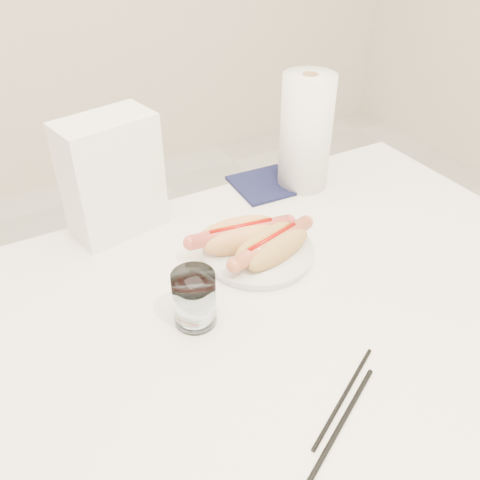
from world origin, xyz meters
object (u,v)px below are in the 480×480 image
plate (258,253)px  water_glass (194,299)px  table (270,330)px  napkin_box (112,177)px  hotdog_left (241,236)px  hotdog_right (272,246)px  paper_towel_roll (306,133)px

plate → water_glass: 0.20m
table → napkin_box: bearing=113.1°
plate → napkin_box: 0.32m
hotdog_left → hotdog_right: size_ratio=1.03×
table → plate: plate is taller
hotdog_right → napkin_box: napkin_box is taller
hotdog_left → hotdog_right: hotdog_left is taller
water_glass → napkin_box: 0.33m
table → water_glass: 0.17m
water_glass → table: bearing=-13.2°
paper_towel_roll → table: bearing=-131.5°
plate → hotdog_right: bearing=-69.8°
hotdog_right → napkin_box: size_ratio=0.80×
hotdog_left → table: bearing=-90.8°
napkin_box → paper_towel_roll: paper_towel_roll is taller
table → napkin_box: napkin_box is taller
water_glass → napkin_box: (-0.02, 0.32, 0.07)m
water_glass → hotdog_left: bearing=38.7°
hotdog_left → hotdog_right: 0.07m
hotdog_right → table: bearing=-136.1°
table → napkin_box: 0.42m
table → plate: (0.05, 0.13, 0.07)m
plate → hotdog_left: bearing=131.6°
table → plate: bearing=69.3°
table → paper_towel_roll: bearing=48.5°
water_glass → paper_towel_roll: paper_towel_roll is taller
hotdog_right → napkin_box: (-0.21, 0.25, 0.08)m
table → water_glass: (-0.13, 0.03, 0.11)m
water_glass → paper_towel_roll: 0.51m
plate → hotdog_right: size_ratio=1.06×
paper_towel_roll → hotdog_left: bearing=-147.2°
plate → hotdog_right: (0.01, -0.03, 0.03)m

